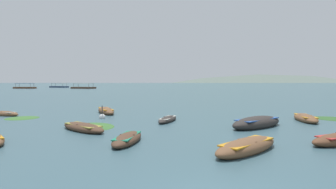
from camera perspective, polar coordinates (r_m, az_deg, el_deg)
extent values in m
plane|color=#385660|center=(1505.66, 2.26, 2.52)|extent=(6000.00, 6000.00, 0.00)
cone|color=slate|center=(2200.69, -10.20, 7.47)|extent=(1627.97, 1627.97, 380.79)
cone|color=slate|center=(2099.48, 10.45, 9.71)|extent=(2229.27, 2229.27, 526.97)
ellipsoid|color=brown|center=(26.51, -31.27, -3.51)|extent=(3.23, 2.00, 0.48)
cube|color=#B7B2A3|center=(26.50, -31.28, -3.20)|extent=(2.32, 1.44, 0.05)
cube|color=brown|center=(26.49, -31.28, -3.09)|extent=(0.30, 0.61, 0.04)
ellipsoid|color=brown|center=(25.10, -13.01, -3.40)|extent=(2.95, 4.44, 0.66)
cube|color=orange|center=(25.08, -13.01, -2.94)|extent=(2.12, 3.19, 0.05)
cube|color=brown|center=(25.07, -13.01, -2.83)|extent=(0.73, 0.41, 0.04)
ellipsoid|color=brown|center=(21.97, 27.07, -4.51)|extent=(1.71, 3.91, 0.62)
cube|color=orange|center=(21.95, 27.08, -4.03)|extent=(1.23, 2.81, 0.05)
cube|color=brown|center=(21.94, 27.08, -3.90)|extent=(0.83, 0.19, 0.04)
ellipsoid|color=#2D2826|center=(19.34, -0.07, -5.31)|extent=(1.68, 3.41, 0.44)
cube|color=#B7B2A3|center=(19.32, -0.07, -4.92)|extent=(1.21, 2.46, 0.05)
cube|color=#2D2826|center=(19.31, -0.07, -4.77)|extent=(0.59, 0.23, 0.04)
ellipsoid|color=brown|center=(11.52, 16.37, -10.54)|extent=(3.66, 3.72, 0.66)
cube|color=orange|center=(11.48, 16.39, -9.57)|extent=(2.63, 2.68, 0.05)
cube|color=brown|center=(11.47, 16.39, -9.33)|extent=(0.64, 0.62, 0.04)
ellipsoid|color=#4C3323|center=(16.51, -17.52, -6.70)|extent=(3.75, 3.44, 0.55)
cube|color=olive|center=(16.48, -17.53, -6.14)|extent=(2.70, 2.48, 0.05)
cube|color=#4C3323|center=(16.47, -17.53, -5.96)|extent=(0.59, 0.68, 0.04)
ellipsoid|color=#2D2826|center=(17.80, 18.31, -5.74)|extent=(4.42, 4.13, 0.85)
cube|color=#28519E|center=(17.77, 18.32, -4.93)|extent=(3.18, 2.98, 0.05)
cube|color=#2D2826|center=(17.76, 18.32, -4.77)|extent=(0.74, 0.83, 0.04)
ellipsoid|color=#4C3323|center=(12.82, -8.61, -9.31)|extent=(1.40, 3.23, 0.52)
cube|color=#197A56|center=(12.79, -8.62, -8.62)|extent=(1.01, 2.33, 0.05)
cube|color=#4C3323|center=(12.78, -8.62, -8.40)|extent=(0.70, 0.16, 0.04)
cube|color=navy|center=(150.54, -22.04, 1.47)|extent=(10.67, 6.93, 0.90)
cylinder|color=#4C4742|center=(152.35, -23.42, 1.88)|extent=(0.10, 0.10, 1.80)
cylinder|color=#4C4742|center=(154.20, -22.69, 1.90)|extent=(0.10, 0.10, 1.80)
cylinder|color=#4C4742|center=(146.87, -21.37, 1.90)|extent=(0.10, 0.10, 1.80)
cylinder|color=#4C4742|center=(148.79, -20.65, 1.91)|extent=(0.10, 0.10, 1.80)
cube|color=#9E998E|center=(150.52, -22.06, 2.24)|extent=(8.96, 5.82, 0.12)
cube|color=brown|center=(133.63, -28.03, 1.23)|extent=(9.57, 4.08, 0.90)
cylinder|color=#4C4742|center=(132.48, -26.52, 1.74)|extent=(0.10, 0.10, 1.80)
cylinder|color=#4C4742|center=(130.58, -27.11, 1.72)|extent=(0.10, 0.10, 1.80)
cylinder|color=#4C4742|center=(136.67, -28.94, 1.71)|extent=(0.10, 0.10, 1.80)
cylinder|color=#4C4742|center=(134.83, -29.54, 1.69)|extent=(0.10, 0.10, 1.80)
cube|color=#334C75|center=(133.60, -28.05, 2.10)|extent=(8.04, 3.43, 0.12)
cube|color=#4C3323|center=(122.33, -17.46, 1.32)|extent=(11.24, 7.23, 0.90)
cylinder|color=#4C4742|center=(123.73, -19.34, 1.83)|extent=(0.10, 0.10, 1.80)
cylinder|color=#4C4742|center=(126.02, -18.44, 1.85)|extent=(0.10, 0.10, 1.80)
cylinder|color=#4C4742|center=(118.65, -16.42, 1.84)|extent=(0.10, 0.10, 1.80)
cylinder|color=#4C4742|center=(121.04, -15.54, 1.86)|extent=(0.10, 0.10, 1.80)
cube|color=beige|center=(122.31, -17.47, 2.27)|extent=(9.44, 6.07, 0.12)
sphere|color=silver|center=(21.50, -13.73, -4.68)|extent=(0.49, 0.49, 0.49)
cylinder|color=black|center=(21.45, -13.74, -3.50)|extent=(0.06, 0.06, 0.89)
ellipsoid|color=#38662D|center=(17.77, -15.57, -6.55)|extent=(3.93, 4.24, 0.14)
ellipsoid|color=#38662D|center=(23.89, -28.45, -4.43)|extent=(2.81, 2.89, 0.14)
ellipsoid|color=#2D5628|center=(24.19, 31.93, -4.43)|extent=(4.38, 4.32, 0.14)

